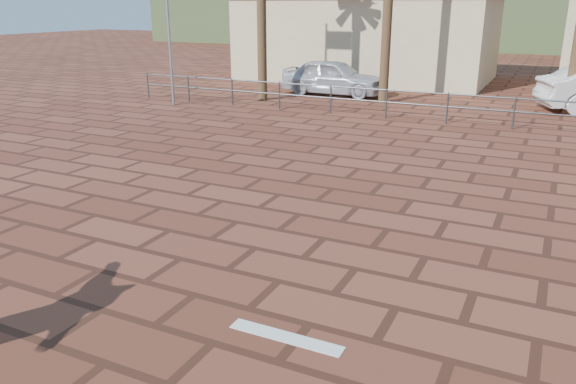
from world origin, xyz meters
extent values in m
plane|color=brown|center=(0.00, 0.00, 0.00)|extent=(120.00, 120.00, 0.00)
cube|color=white|center=(0.70, -1.20, 0.00)|extent=(1.40, 0.22, 0.01)
cylinder|color=#47494F|center=(-12.00, 12.00, 0.50)|extent=(0.06, 0.06, 1.00)
cylinder|color=#47494F|center=(-10.00, 12.00, 0.50)|extent=(0.06, 0.06, 1.00)
cylinder|color=#47494F|center=(-8.00, 12.00, 0.50)|extent=(0.06, 0.06, 1.00)
cylinder|color=#47494F|center=(-6.00, 12.00, 0.50)|extent=(0.06, 0.06, 1.00)
cylinder|color=#47494F|center=(-4.00, 12.00, 0.50)|extent=(0.06, 0.06, 1.00)
cylinder|color=#47494F|center=(-2.00, 12.00, 0.50)|extent=(0.06, 0.06, 1.00)
cylinder|color=#47494F|center=(0.00, 12.00, 0.50)|extent=(0.06, 0.06, 1.00)
cylinder|color=#47494F|center=(2.00, 12.00, 0.50)|extent=(0.06, 0.06, 1.00)
cylinder|color=#47494F|center=(0.00, 12.00, 0.95)|extent=(24.00, 0.05, 0.05)
cylinder|color=#47494F|center=(0.00, 12.00, 0.55)|extent=(24.00, 0.05, 0.05)
cylinder|color=brown|center=(-7.50, 13.50, 3.50)|extent=(0.36, 0.36, 7.00)
cube|color=beige|center=(-6.00, 22.00, 2.00)|extent=(12.00, 7.00, 4.00)
cube|color=#384C28|center=(0.00, 50.00, 3.00)|extent=(70.00, 18.00, 6.00)
cube|color=#384C28|center=(-22.00, 56.00, 4.00)|extent=(35.00, 14.00, 8.00)
imported|color=silver|center=(-5.46, 16.00, 0.74)|extent=(4.36, 1.77, 1.48)
camera|label=1|loc=(3.17, -6.25, 3.68)|focal=35.00mm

